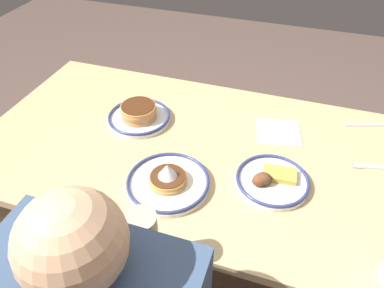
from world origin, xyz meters
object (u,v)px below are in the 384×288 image
(plate_center_pancakes, at_px, (272,180))
(paper_napkin, at_px, (278,132))
(plate_far_companion, at_px, (168,181))
(plate_near_main, at_px, (139,115))
(fork_near, at_px, (383,168))
(fork_far, at_px, (372,125))

(plate_center_pancakes, height_order, paper_napkin, plate_center_pancakes)
(plate_center_pancakes, bearing_deg, plate_far_companion, 19.41)
(plate_near_main, distance_m, plate_center_pancakes, 0.53)
(plate_near_main, distance_m, fork_near, 0.83)
(plate_near_main, relative_size, paper_napkin, 1.51)
(paper_napkin, bearing_deg, plate_far_companion, 52.20)
(plate_far_companion, relative_size, fork_near, 1.30)
(fork_near, bearing_deg, fork_far, -84.78)
(plate_center_pancakes, distance_m, fork_near, 0.37)
(plate_near_main, relative_size, plate_center_pancakes, 1.04)
(fork_near, bearing_deg, plate_center_pancakes, 28.50)
(plate_near_main, xyz_separation_m, plate_far_companion, (-0.22, 0.27, -0.01))
(fork_near, bearing_deg, paper_napkin, -13.22)
(plate_center_pancakes, bearing_deg, fork_far, -127.02)
(plate_center_pancakes, xyz_separation_m, fork_far, (-0.30, -0.40, -0.01))
(plate_center_pancakes, relative_size, fork_far, 1.17)
(plate_center_pancakes, xyz_separation_m, paper_napkin, (0.01, -0.25, -0.01))
(plate_far_companion, bearing_deg, fork_far, -139.66)
(plate_far_companion, bearing_deg, plate_center_pancakes, -160.59)
(paper_napkin, bearing_deg, fork_near, 166.78)
(plate_center_pancakes, distance_m, fork_far, 0.50)
(paper_napkin, xyz_separation_m, fork_near, (-0.33, 0.08, 0.00))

